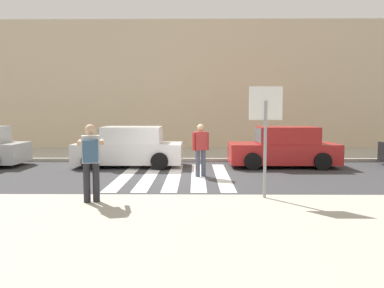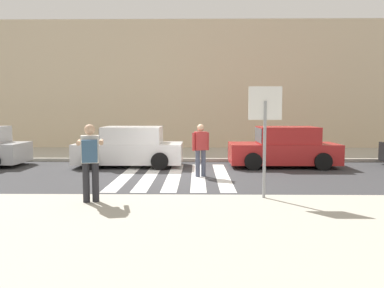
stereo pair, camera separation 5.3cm
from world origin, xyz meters
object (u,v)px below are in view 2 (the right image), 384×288
stop_sign (265,117)px  pedestrian_crossing (201,147)px  parked_car_red (284,148)px  parked_car_white (130,148)px  photographer_with_backpack (90,156)px

stop_sign → pedestrian_crossing: stop_sign is taller
pedestrian_crossing → parked_car_red: size_ratio=0.42×
pedestrian_crossing → parked_car_white: pedestrian_crossing is taller
stop_sign → parked_car_red: bearing=72.7°
photographer_with_backpack → stop_sign: bearing=7.4°
pedestrian_crossing → stop_sign: bearing=-67.8°
photographer_with_backpack → parked_car_white: bearing=92.3°
stop_sign → parked_car_white: (-4.15, 5.78, -1.29)m
stop_sign → parked_car_red: stop_sign is taller
stop_sign → photographer_with_backpack: stop_sign is taller
parked_car_white → photographer_with_backpack: bearing=-87.7°
pedestrian_crossing → parked_car_white: bearing=140.3°
parked_car_red → photographer_with_backpack: bearing=-132.2°
pedestrian_crossing → parked_car_white: size_ratio=0.42×
pedestrian_crossing → parked_car_red: 3.95m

